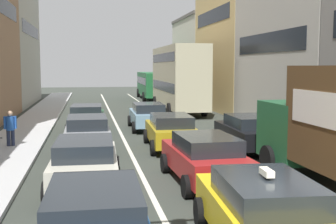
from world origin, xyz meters
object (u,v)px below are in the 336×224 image
object	(u,v)px
sedan_right_lane_behind_truck	(248,132)
bus_far_queue_secondary	(153,83)
taxi_centre_lane_front	(263,212)
sedan_left_lane_fourth	(87,118)
coupe_centre_lane_fourth	(148,115)
traffic_light_pole	(6,47)
wagon_left_lane_second	(85,162)
hatchback_centre_lane_third	(171,130)
bus_mid_queue_primary	(178,76)
sedan_centre_lane_second	(205,157)
sedan_left_lane_third	(87,132)
pedestrian_mid_sidewalk	(10,127)
sedan_left_lane_front	(95,223)

from	to	relation	value
sedan_right_lane_behind_truck	bus_far_queue_secondary	world-z (taller)	bus_far_queue_secondary
taxi_centre_lane_front	sedan_left_lane_fourth	world-z (taller)	taxi_centre_lane_front
sedan_right_lane_behind_truck	coupe_centre_lane_fourth	bearing A→B (deg)	26.99
traffic_light_pole	wagon_left_lane_second	bearing A→B (deg)	81.60
hatchback_centre_lane_third	bus_far_queue_secondary	world-z (taller)	bus_far_queue_secondary
bus_far_queue_secondary	bus_mid_queue_primary	bearing A→B (deg)	-178.10
taxi_centre_lane_front	bus_far_queue_secondary	world-z (taller)	bus_far_queue_secondary
traffic_light_pole	sedan_right_lane_behind_truck	distance (m)	13.97
sedan_centre_lane_second	coupe_centre_lane_fourth	distance (m)	11.64
sedan_left_lane_third	sedan_right_lane_behind_truck	size ratio (longest dim) A/B	1.00
sedan_left_lane_fourth	pedestrian_mid_sidewalk	bearing A→B (deg)	145.19
traffic_light_pole	hatchback_centre_lane_third	distance (m)	13.34
traffic_light_pole	sedan_centre_lane_second	distance (m)	8.46
hatchback_centre_lane_third	sedan_right_lane_behind_truck	world-z (taller)	same
hatchback_centre_lane_third	bus_far_queue_secondary	distance (m)	28.37
sedan_left_lane_third	pedestrian_mid_sidewalk	distance (m)	3.44
sedan_left_lane_third	bus_far_queue_secondary	bearing A→B (deg)	-14.36
taxi_centre_lane_front	sedan_right_lane_behind_truck	distance (m)	10.39
taxi_centre_lane_front	sedan_left_lane_front	world-z (taller)	taxi_centre_lane_front
sedan_left_lane_third	coupe_centre_lane_fourth	size ratio (longest dim) A/B	1.00
sedan_left_lane_front	sedan_right_lane_behind_truck	distance (m)	11.86
coupe_centre_lane_fourth	sedan_left_lane_fourth	bearing A→B (deg)	98.77
sedan_left_lane_third	pedestrian_mid_sidewalk	size ratio (longest dim) A/B	2.60
sedan_centre_lane_second	sedan_left_lane_third	xyz separation A→B (m)	(-3.53, 5.76, 0.00)
sedan_right_lane_behind_truck	sedan_left_lane_front	bearing A→B (deg)	147.13
sedan_left_lane_fourth	wagon_left_lane_second	bearing A→B (deg)	-178.03
sedan_left_lane_third	coupe_centre_lane_fourth	distance (m)	6.79
pedestrian_mid_sidewalk	traffic_light_pole	bearing A→B (deg)	-1.23
traffic_light_pole	sedan_right_lane_behind_truck	world-z (taller)	traffic_light_pole
sedan_right_lane_behind_truck	bus_far_queue_secondary	size ratio (longest dim) A/B	0.41
sedan_left_lane_third	sedan_left_lane_fourth	world-z (taller)	same
taxi_centre_lane_front	sedan_centre_lane_second	world-z (taller)	taxi_centre_lane_front
hatchback_centre_lane_third	sedan_right_lane_behind_truck	bearing A→B (deg)	-104.37
sedan_centre_lane_second	hatchback_centre_lane_third	xyz separation A→B (m)	(0.03, 5.69, 0.00)
coupe_centre_lane_fourth	pedestrian_mid_sidewalk	bearing A→B (deg)	126.52
bus_far_queue_secondary	sedan_centre_lane_second	bearing A→B (deg)	176.02
sedan_centre_lane_second	hatchback_centre_lane_third	distance (m)	5.69
sedan_left_lane_third	bus_mid_queue_primary	xyz separation A→B (m)	(6.98, 14.71, 2.03)
traffic_light_pole	pedestrian_mid_sidewalk	xyz separation A→B (m)	(-2.25, 13.34, -2.87)
sedan_left_lane_front	sedan_centre_lane_second	distance (m)	6.13
sedan_left_lane_fourth	bus_mid_queue_primary	xyz separation A→B (m)	(7.00, 9.30, 2.03)
wagon_left_lane_second	pedestrian_mid_sidewalk	distance (m)	7.63
hatchback_centre_lane_third	coupe_centre_lane_fourth	size ratio (longest dim) A/B	1.01
sedan_left_lane_front	bus_far_queue_secondary	xyz separation A→B (m)	(6.82, 38.94, 0.96)
bus_far_queue_secondary	wagon_left_lane_second	bearing A→B (deg)	170.11
sedan_left_lane_fourth	bus_mid_queue_primary	world-z (taller)	bus_mid_queue_primary
hatchback_centre_lane_third	bus_mid_queue_primary	bearing A→B (deg)	-10.93
traffic_light_pole	bus_far_queue_secondary	world-z (taller)	traffic_light_pole
bus_far_queue_secondary	taxi_centre_lane_front	bearing A→B (deg)	176.44
traffic_light_pole	coupe_centre_lane_fourth	distance (m)	18.88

